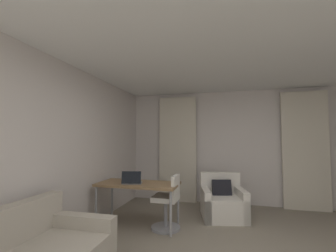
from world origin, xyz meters
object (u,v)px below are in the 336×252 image
armchair (223,203)px  desk_chair (168,205)px  laptop (132,181)px  desk (138,186)px

armchair → desk_chair: 1.18m
laptop → armchair: bearing=31.6°
armchair → desk_chair: (-0.86, -0.80, 0.12)m
desk → laptop: laptop is taller
armchair → desk: armchair is taller
desk_chair → laptop: 0.72m
armchair → laptop: bearing=-148.4°
desk_chair → desk: bearing=179.7°
desk → desk_chair: desk_chair is taller
desk → laptop: (-0.07, -0.11, 0.11)m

